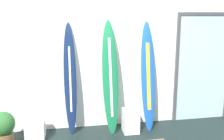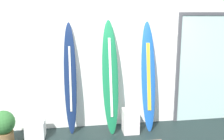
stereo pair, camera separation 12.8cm
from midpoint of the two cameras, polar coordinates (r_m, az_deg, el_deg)
The scene contains 8 objects.
wall_back at distance 4.97m, azimuth 1.39°, elevation 3.53°, with size 7.20×0.20×2.80m, color white.
surfboard_navy at distance 4.69m, azimuth -8.45°, elevation -1.98°, with size 0.22×0.32×2.02m.
surfboard_emerald at distance 4.67m, azimuth 0.41°, elevation -1.65°, with size 0.31×0.46×2.06m.
surfboard_cobalt at distance 4.84m, azimuth 8.79°, elevation -1.66°, with size 0.27×0.44×2.03m.
display_block_left at distance 4.84m, azimuth -15.86°, elevation -12.52°, with size 0.33×0.33×0.32m.
display_block_center at distance 4.87m, azimuth 4.89°, elevation -11.18°, with size 0.29×0.29×0.44m.
glass_door at distance 5.52m, azimuth 20.43°, elevation 0.78°, with size 1.20×0.06×2.19m.
potted_plant at distance 4.67m, azimuth -22.20°, elevation -11.64°, with size 0.39×0.39×0.61m.
Camera 2 is at (-0.82, -3.55, 2.13)m, focal length 41.32 mm.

